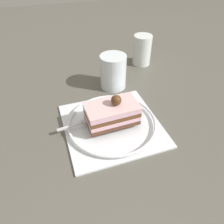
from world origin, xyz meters
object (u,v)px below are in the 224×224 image
at_px(cake_slice, 112,113).
at_px(drink_glass_near, 113,74).
at_px(drink_glass_far, 142,51).
at_px(dessert_plate, 112,124).
at_px(fork, 79,123).

xyz_separation_m(cake_slice, drink_glass_near, (-0.17, 0.05, 0.00)).
height_order(cake_slice, drink_glass_far, drink_glass_far).
distance_m(cake_slice, drink_glass_far, 0.35).
distance_m(dessert_plate, drink_glass_near, 0.19).
bearing_deg(fork, cake_slice, 81.82).
xyz_separation_m(fork, drink_glass_near, (-0.16, 0.14, 0.03)).
bearing_deg(cake_slice, dessert_plate, -55.24).
relative_size(dessert_plate, drink_glass_near, 2.39).
height_order(cake_slice, fork, cake_slice).
height_order(dessert_plate, drink_glass_near, drink_glass_near).
relative_size(drink_glass_near, drink_glass_far, 0.99).
xyz_separation_m(cake_slice, drink_glass_far, (-0.29, 0.20, 0.00)).
relative_size(dessert_plate, cake_slice, 1.89).
bearing_deg(cake_slice, fork, -98.18).
bearing_deg(drink_glass_near, fork, -39.83).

